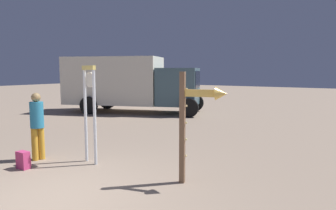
{
  "coord_description": "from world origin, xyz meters",
  "views": [
    {
      "loc": [
        4.39,
        -3.23,
        2.21
      ],
      "look_at": [
        -0.41,
        4.42,
        1.2
      ],
      "focal_mm": 33.01,
      "sensor_mm": 36.0,
      "label": 1
    }
  ],
  "objects_px": {
    "standing_clock": "(90,105)",
    "person_near_clock": "(37,123)",
    "backpack": "(23,160)",
    "arrow_sign": "(197,113)",
    "box_truck_near": "(128,82)"
  },
  "relations": [
    {
      "from": "standing_clock",
      "to": "person_near_clock",
      "type": "bearing_deg",
      "value": -158.13
    },
    {
      "from": "backpack",
      "to": "arrow_sign",
      "type": "bearing_deg",
      "value": 17.96
    },
    {
      "from": "person_near_clock",
      "to": "box_truck_near",
      "type": "distance_m",
      "value": 8.99
    },
    {
      "from": "backpack",
      "to": "box_truck_near",
      "type": "bearing_deg",
      "value": 115.24
    },
    {
      "from": "box_truck_near",
      "to": "backpack",
      "type": "bearing_deg",
      "value": -64.76
    },
    {
      "from": "standing_clock",
      "to": "arrow_sign",
      "type": "height_order",
      "value": "standing_clock"
    },
    {
      "from": "standing_clock",
      "to": "box_truck_near",
      "type": "relative_size",
      "value": 0.31
    },
    {
      "from": "person_near_clock",
      "to": "backpack",
      "type": "relative_size",
      "value": 4.19
    },
    {
      "from": "standing_clock",
      "to": "backpack",
      "type": "bearing_deg",
      "value": -129.84
    },
    {
      "from": "arrow_sign",
      "to": "box_truck_near",
      "type": "height_order",
      "value": "box_truck_near"
    },
    {
      "from": "arrow_sign",
      "to": "backpack",
      "type": "xyz_separation_m",
      "value": [
        -3.76,
        -1.22,
        -1.22
      ]
    },
    {
      "from": "person_near_clock",
      "to": "arrow_sign",
      "type": "bearing_deg",
      "value": 8.21
    },
    {
      "from": "standing_clock",
      "to": "arrow_sign",
      "type": "xyz_separation_m",
      "value": [
        2.8,
        0.07,
        0.01
      ]
    },
    {
      "from": "person_near_clock",
      "to": "box_truck_near",
      "type": "xyz_separation_m",
      "value": [
        -3.79,
        8.13,
        0.66
      ]
    },
    {
      "from": "backpack",
      "to": "box_truck_near",
      "type": "xyz_separation_m",
      "value": [
        -4.13,
        8.76,
        1.4
      ]
    }
  ]
}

